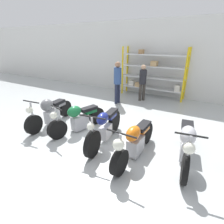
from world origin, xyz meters
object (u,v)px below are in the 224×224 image
Objects in this scene: shelving_rack at (152,73)px; person_near_rack at (118,79)px; motorcycle_blue at (105,127)px; person_browsing at (143,80)px; motorcycle_grey at (50,112)px; motorcycle_silver at (186,142)px; motorcycle_orange at (135,141)px; motorcycle_green at (78,119)px.

shelving_rack is 1.72× the size of person_near_rack.
person_browsing is (-0.50, 3.99, 0.51)m from motorcycle_blue.
motorcycle_grey is 4.30m from person_browsing.
motorcycle_orange is at bearing -76.89° from motorcycle_silver.
shelving_rack is 1.52× the size of motorcycle_silver.
shelving_rack reaches higher than motorcycle_green.
person_near_rack is (-0.23, 2.90, 0.69)m from motorcycle_green.
motorcycle_blue is (1.07, -0.18, 0.06)m from motorcycle_green.
motorcycle_green is 1.09× the size of person_near_rack.
motorcycle_green is 0.96× the size of motorcycle_orange.
motorcycle_orange is 4.46m from person_browsing.
motorcycle_silver reaches higher than motorcycle_orange.
person_near_rack is at bearing 90.33° from person_browsing.
motorcycle_blue is 1.24× the size of person_browsing.
motorcycle_grey is 1.02× the size of motorcycle_blue.
person_browsing is 1.22m from person_near_rack.
motorcycle_grey is at bearing -99.28° from motorcycle_blue.
motorcycle_green is 0.97× the size of motorcycle_blue.
person_near_rack reaches higher than motorcycle_silver.
motorcycle_blue is at bearing 81.81° from motorcycle_grey.
person_near_rack reaches higher than motorcycle_blue.
motorcycle_silver is 4.41m from person_near_rack.
person_browsing is at bearing -97.49° from shelving_rack.
shelving_rack reaches higher than person_browsing.
shelving_rack is 1.58× the size of motorcycle_green.
shelving_rack reaches higher than motorcycle_silver.
motorcycle_silver is 4.54m from person_browsing.
motorcycle_orange is 1.24× the size of person_browsing.
motorcycle_blue is (0.38, -4.91, -0.73)m from shelving_rack.
motorcycle_blue is 1.00× the size of motorcycle_silver.
motorcycle_silver is (4.18, 0.17, 0.06)m from motorcycle_grey.
motorcycle_grey is at bearing 84.86° from person_near_rack.
motorcycle_grey is 1.01× the size of motorcycle_orange.
shelving_rack is 1.50× the size of motorcycle_grey.
motorcycle_green is at bearing -107.03° from motorcycle_blue.
person_browsing reaches higher than motorcycle_grey.
motorcycle_green is at bearing 105.39° from person_near_rack.
motorcycle_silver is at bearing 150.24° from person_near_rack.
motorcycle_orange is at bearing 151.04° from person_browsing.
motorcycle_green is 3.09m from motorcycle_silver.
motorcycle_blue reaches higher than motorcycle_grey.
motorcycle_green is 1.20× the size of person_browsing.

